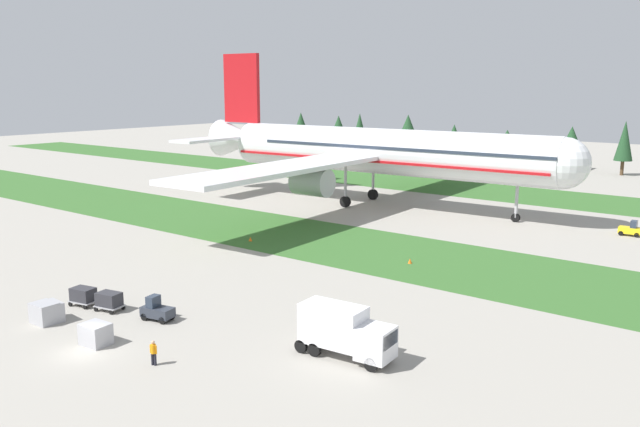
# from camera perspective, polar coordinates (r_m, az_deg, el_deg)

# --- Properties ---
(ground_plane) EXTENTS (400.00, 400.00, 0.00)m
(ground_plane) POSITION_cam_1_polar(r_m,az_deg,el_deg) (49.70, -19.64, -11.32)
(ground_plane) COLOR gray
(grass_strip_near) EXTENTS (320.00, 17.65, 0.01)m
(grass_strip_near) POSITION_cam_1_polar(r_m,az_deg,el_deg) (74.79, 4.85, -3.17)
(grass_strip_near) COLOR #336028
(grass_strip_near) RESTS_ON ground
(grass_strip_far) EXTENTS (320.00, 17.65, 0.01)m
(grass_strip_far) POSITION_cam_1_polar(r_m,az_deg,el_deg) (116.53, 17.70, 1.52)
(grass_strip_far) COLOR #336028
(grass_strip_far) RESTS_ON ground
(airliner) EXTENTS (63.98, 78.80, 23.73)m
(airliner) POSITION_cam_1_polar(r_m,az_deg,el_deg) (101.41, 4.68, 5.49)
(airliner) COLOR silver
(airliner) RESTS_ON ground
(baggage_tug) EXTENTS (2.81, 1.80, 1.97)m
(baggage_tug) POSITION_cam_1_polar(r_m,az_deg,el_deg) (54.23, -14.03, -8.18)
(baggage_tug) COLOR #2D333D
(baggage_tug) RESTS_ON ground
(cargo_dolly_lead) EXTENTS (2.46, 1.92, 1.55)m
(cargo_dolly_lead) POSITION_cam_1_polar(r_m,az_deg,el_deg) (57.45, -17.91, -7.18)
(cargo_dolly_lead) COLOR #A3A3A8
(cargo_dolly_lead) RESTS_ON ground
(cargo_dolly_second) EXTENTS (2.46, 1.92, 1.55)m
(cargo_dolly_second) POSITION_cam_1_polar(r_m,az_deg,el_deg) (59.43, -19.93, -6.70)
(cargo_dolly_second) COLOR #A3A3A8
(cargo_dolly_second) RESTS_ON ground
(catering_truck) EXTENTS (7.12, 2.86, 3.58)m
(catering_truck) POSITION_cam_1_polar(r_m,az_deg,el_deg) (45.48, 2.15, -10.13)
(catering_truck) COLOR silver
(catering_truck) RESTS_ON ground
(pushback_tractor) EXTENTS (2.66, 1.43, 1.97)m
(pushback_tractor) POSITION_cam_1_polar(r_m,az_deg,el_deg) (89.90, 25.45, -1.26)
(pushback_tractor) COLOR yellow
(pushback_tractor) RESTS_ON ground
(ground_crew_marshaller) EXTENTS (0.54, 0.36, 1.74)m
(ground_crew_marshaller) POSITION_cam_1_polar(r_m,az_deg,el_deg) (45.96, -14.31, -11.60)
(ground_crew_marshaller) COLOR black
(ground_crew_marshaller) RESTS_ON ground
(uld_container_0) EXTENTS (2.04, 1.65, 1.64)m
(uld_container_0) POSITION_cam_1_polar(r_m,az_deg,el_deg) (56.39, -22.87, -7.98)
(uld_container_0) COLOR #A3A3A8
(uld_container_0) RESTS_ON ground
(uld_container_1) EXTENTS (2.13, 1.77, 1.56)m
(uld_container_1) POSITION_cam_1_polar(r_m,az_deg,el_deg) (56.58, -22.49, -7.93)
(uld_container_1) COLOR #A3A3A8
(uld_container_1) RESTS_ON ground
(uld_container_2) EXTENTS (2.11, 1.74, 1.58)m
(uld_container_2) POSITION_cam_1_polar(r_m,az_deg,el_deg) (50.61, -18.96, -9.91)
(uld_container_2) COLOR #A3A3A8
(uld_container_2) RESTS_ON ground
(taxiway_marker_0) EXTENTS (0.44, 0.44, 0.53)m
(taxiway_marker_0) POSITION_cam_1_polar(r_m,az_deg,el_deg) (69.53, 7.85, -4.11)
(taxiway_marker_0) COLOR orange
(taxiway_marker_0) RESTS_ON ground
(taxiway_marker_1) EXTENTS (0.44, 0.44, 0.52)m
(taxiway_marker_1) POSITION_cam_1_polar(r_m,az_deg,el_deg) (79.03, -6.09, -2.22)
(taxiway_marker_1) COLOR orange
(taxiway_marker_1) RESTS_ON ground
(distant_tree_line) EXTENTS (169.37, 10.47, 12.30)m
(distant_tree_line) POSITION_cam_1_polar(r_m,az_deg,el_deg) (151.47, 22.57, 5.84)
(distant_tree_line) COLOR #4C3823
(distant_tree_line) RESTS_ON ground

